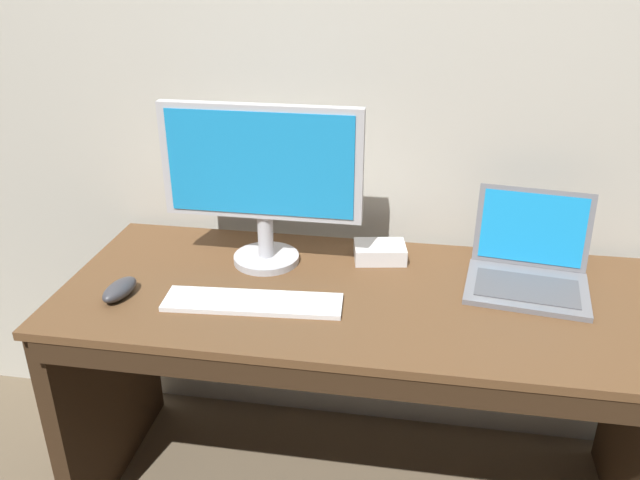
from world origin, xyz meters
The scene contains 6 objects.
desk centered at (0.00, -0.01, 0.48)m, with size 1.58×0.64×0.71m.
laptop_space_gray centered at (0.42, 0.11, 0.75)m, with size 0.34×0.32×0.23m.
external_monitor centered at (-0.29, 0.11, 0.97)m, with size 0.54×0.18×0.45m.
wired_keyboard centered at (-0.27, -0.11, 0.71)m, with size 0.45×0.14×0.01m.
computer_mouse centered at (-0.61, -0.12, 0.73)m, with size 0.06×0.12×0.04m, color #38383D.
external_drive_box centered at (0.02, 0.19, 0.73)m, with size 0.14×0.10×0.05m, color silver.
Camera 1 is at (0.12, -1.44, 1.53)m, focal length 36.00 mm.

